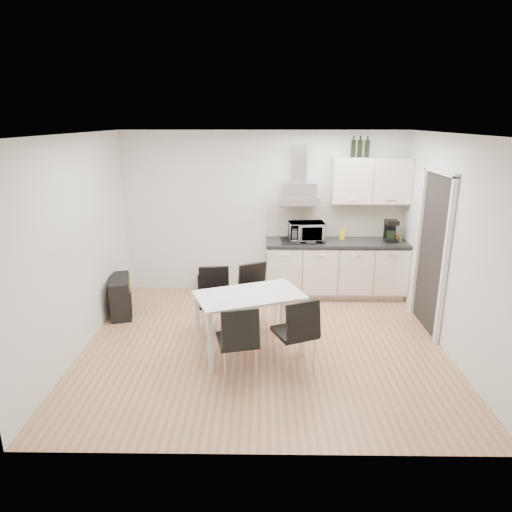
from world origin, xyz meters
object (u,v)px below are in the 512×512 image
at_px(dining_table, 249,301).
at_px(guitar_amp, 120,296).
at_px(chair_far_left, 215,302).
at_px(chair_near_left, 237,341).
at_px(floor_speaker, 204,282).
at_px(chair_near_right, 294,333).
at_px(kitchenette, 338,246).
at_px(chair_far_right, 259,298).

height_order(dining_table, guitar_amp, dining_table).
relative_size(chair_far_left, chair_near_left, 1.00).
distance_m(dining_table, chair_far_left, 0.71).
bearing_deg(chair_far_left, floor_speaker, -85.47).
xyz_separation_m(chair_far_left, chair_near_right, (0.99, -0.89, 0.00)).
bearing_deg(guitar_amp, kitchenette, -1.98).
height_order(chair_far_right, guitar_amp, chair_far_right).
relative_size(chair_far_left, chair_far_right, 1.00).
height_order(kitchenette, chair_near_right, kitchenette).
bearing_deg(chair_far_left, guitar_amp, -30.14).
relative_size(guitar_amp, floor_speaker, 2.57).
bearing_deg(guitar_amp, floor_speaker, 25.88).
relative_size(chair_near_right, floor_speaker, 3.11).
bearing_deg(chair_near_left, chair_near_right, 4.34).
distance_m(kitchenette, floor_speaker, 2.29).
xyz_separation_m(chair_near_left, chair_near_right, (0.64, 0.20, 0.00)).
xyz_separation_m(chair_near_left, floor_speaker, (-0.70, 2.67, -0.30)).
distance_m(dining_table, chair_far_right, 0.69).
bearing_deg(chair_far_left, dining_table, 126.33).
xyz_separation_m(chair_far_left, floor_speaker, (-0.35, 1.58, -0.30)).
relative_size(kitchenette, floor_speaker, 8.92).
bearing_deg(floor_speaker, kitchenette, 12.17).
bearing_deg(floor_speaker, chair_far_right, -40.39).
xyz_separation_m(chair_far_right, chair_near_left, (-0.22, -1.25, 0.00)).
height_order(kitchenette, chair_near_left, kitchenette).
distance_m(kitchenette, guitar_amp, 3.42).
relative_size(dining_table, guitar_amp, 1.96).
distance_m(chair_far_left, guitar_amp, 1.57).
height_order(chair_far_left, guitar_amp, chair_far_left).
bearing_deg(chair_near_right, chair_far_right, 88.39).
distance_m(kitchenette, chair_far_left, 2.35).
bearing_deg(chair_near_right, chair_far_left, 114.97).
xyz_separation_m(dining_table, guitar_amp, (-1.92, 1.07, -0.37)).
relative_size(chair_near_left, floor_speaker, 3.11).
distance_m(kitchenette, chair_near_left, 2.93).
relative_size(dining_table, chair_near_left, 1.62).
distance_m(dining_table, floor_speaker, 2.28).
bearing_deg(dining_table, guitar_amp, 129.51).
height_order(chair_far_right, chair_near_left, same).
bearing_deg(kitchenette, guitar_amp, -165.92).
height_order(chair_near_left, guitar_amp, chair_near_left).
xyz_separation_m(chair_far_right, chair_near_right, (0.41, -1.05, 0.00)).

